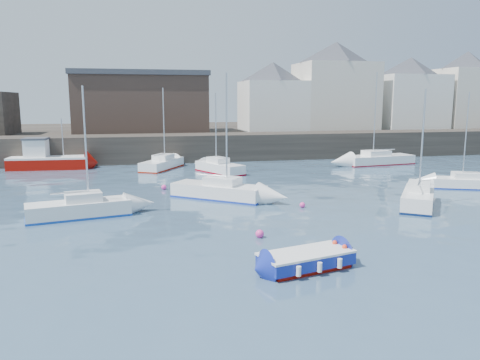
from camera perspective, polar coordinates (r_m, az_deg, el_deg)
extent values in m
plane|color=#2D4760|center=(20.87, 7.30, -9.51)|extent=(220.00, 220.00, 0.00)
cube|color=#28231E|center=(54.20, -5.32, 3.99)|extent=(90.00, 5.00, 3.00)
cube|color=#28231E|center=(72.04, -7.15, 5.28)|extent=(90.00, 32.00, 2.80)
cube|color=beige|center=(66.18, 11.49, 9.89)|extent=(10.00, 8.00, 9.00)
pyramid|color=#3A3D44|center=(66.49, 11.66, 14.98)|extent=(13.36, 13.36, 2.80)
cube|color=white|center=(70.93, 19.88, 8.88)|extent=(9.00, 7.00, 7.50)
pyramid|color=#3A3D44|center=(71.08, 20.11, 12.89)|extent=(11.88, 11.88, 2.45)
cube|color=beige|center=(76.11, 25.70, 8.90)|extent=(8.00, 7.00, 8.50)
pyramid|color=#3A3D44|center=(76.32, 26.01, 13.00)|extent=(11.14, 11.14, 2.45)
cube|color=white|center=(62.60, 4.00, 8.94)|extent=(8.00, 7.00, 6.50)
pyramid|color=#3A3D44|center=(62.71, 4.04, 13.03)|extent=(11.14, 11.14, 2.45)
cube|color=#3D2D26|center=(61.52, -11.98, 8.98)|extent=(16.00, 10.00, 7.00)
cube|color=#3A3D44|center=(61.60, -12.10, 12.51)|extent=(16.40, 10.40, 0.60)
cube|color=#910B04|center=(19.69, 8.05, -10.45)|extent=(3.77, 2.27, 0.18)
cube|color=#17289A|center=(19.58, 8.07, -9.55)|extent=(4.12, 2.53, 0.48)
cube|color=white|center=(19.49, 8.09, -8.76)|extent=(4.20, 2.58, 0.09)
cube|color=white|center=(19.55, 8.07, -9.34)|extent=(3.25, 1.87, 0.44)
cube|color=tan|center=(19.52, 8.08, -9.03)|extent=(0.55, 1.18, 0.07)
cylinder|color=white|center=(19.81, 4.15, -9.34)|extent=(0.20, 0.20, 0.38)
cylinder|color=white|center=(18.35, 7.16, -10.97)|extent=(0.20, 0.20, 0.38)
cylinder|color=white|center=(20.31, 6.57, -8.90)|extent=(0.20, 0.20, 0.38)
cylinder|color=white|center=(18.89, 9.69, -10.43)|extent=(0.20, 0.20, 0.38)
cylinder|color=white|center=(20.84, 8.86, -8.46)|extent=(0.20, 0.20, 0.38)
cylinder|color=white|center=(19.46, 12.06, -9.89)|extent=(0.20, 0.20, 0.38)
cube|color=#910B04|center=(51.14, -22.23, 1.87)|extent=(7.78, 3.32, 1.05)
cube|color=white|center=(51.07, -22.27, 2.56)|extent=(7.78, 3.32, 0.19)
cube|color=white|center=(51.25, -23.58, 3.57)|extent=(2.21, 2.03, 1.72)
cube|color=#3A3D44|center=(51.17, -23.66, 4.63)|extent=(2.41, 2.23, 0.19)
cylinder|color=silver|center=(50.57, -20.83, 4.87)|extent=(0.10, 0.10, 3.81)
cube|color=white|center=(29.24, -19.05, -3.41)|extent=(6.10, 3.10, 0.96)
cube|color=#1448B5|center=(29.33, -19.00, -4.20)|extent=(6.16, 3.13, 0.13)
cube|color=white|center=(29.12, -18.56, -1.94)|extent=(2.30, 1.81, 0.53)
cylinder|color=silver|center=(28.72, -18.31, 4.16)|extent=(0.11, 0.11, 6.71)
cube|color=white|center=(32.98, -2.65, -1.40)|extent=(6.54, 5.82, 1.00)
cube|color=#1A35AA|center=(33.07, -2.64, -2.14)|extent=(6.61, 5.87, 0.13)
cube|color=white|center=(32.69, -2.15, -0.11)|extent=(2.82, 2.70, 0.56)
cylinder|color=silver|center=(32.12, -1.66, 6.10)|extent=(0.11, 0.11, 7.66)
cube|color=white|center=(32.64, 20.90, -2.13)|extent=(4.80, 5.68, 1.02)
cube|color=#0A1B45|center=(32.72, 20.85, -2.89)|extent=(4.85, 5.73, 0.14)
cube|color=white|center=(32.77, 21.00, -0.67)|extent=(2.27, 2.41, 0.57)
cylinder|color=silver|center=(32.69, 21.34, 4.56)|extent=(0.11, 0.11, 6.54)
cube|color=white|center=(40.99, 26.22, -0.35)|extent=(6.06, 3.94, 0.80)
cube|color=#102B96|center=(41.05, 26.19, -0.83)|extent=(6.12, 3.98, 0.11)
cube|color=white|center=(40.82, 25.90, 0.52)|extent=(2.41, 2.06, 0.45)
cylinder|color=silver|center=(40.41, 25.83, 4.89)|extent=(0.09, 0.09, 6.66)
cube|color=white|center=(44.69, -2.50, 1.49)|extent=(4.12, 5.98, 0.94)
cube|color=#940010|center=(44.75, -2.49, 0.97)|extent=(4.17, 6.04, 0.13)
cube|color=white|center=(44.82, -2.72, 2.45)|extent=(2.11, 2.41, 0.52)
cylinder|color=silver|center=(44.78, -2.96, 6.35)|extent=(0.10, 0.10, 6.61)
cube|color=white|center=(52.69, 16.57, 2.37)|extent=(7.90, 3.43, 0.98)
cube|color=maroon|center=(52.75, 16.54, 1.91)|extent=(7.97, 3.47, 0.13)
cube|color=white|center=(52.38, 16.27, 3.18)|extent=(2.89, 2.17, 0.55)
cylinder|color=silver|center=(51.88, 16.14, 7.69)|extent=(0.11, 0.11, 8.79)
cube|color=white|center=(47.83, -9.48, 1.90)|extent=(4.82, 6.37, 0.93)
cube|color=#981905|center=(47.88, -9.47, 1.42)|extent=(4.87, 6.44, 0.12)
cube|color=white|center=(48.01, -9.34, 2.80)|extent=(2.38, 2.63, 0.52)
cylinder|color=silver|center=(48.01, -9.28, 6.77)|extent=(0.10, 0.10, 7.14)
sphere|color=#FF389D|center=(23.78, 2.41, -7.02)|extent=(0.43, 0.43, 0.43)
sphere|color=#FF389D|center=(30.52, 7.60, -3.34)|extent=(0.37, 0.37, 0.37)
sphere|color=#FF389D|center=(36.78, -9.25, -1.15)|extent=(0.40, 0.40, 0.40)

